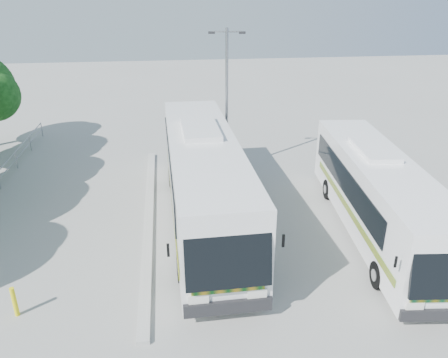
{
  "coord_description": "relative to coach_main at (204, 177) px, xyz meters",
  "views": [
    {
      "loc": [
        -1.27,
        -15.94,
        9.53
      ],
      "look_at": [
        1.19,
        2.15,
        1.58
      ],
      "focal_mm": 35.0,
      "sensor_mm": 36.0,
      "label": 1
    }
  ],
  "objects": [
    {
      "name": "ground",
      "position": [
        -0.19,
        -1.34,
        -2.09
      ],
      "size": [
        100.0,
        100.0,
        0.0
      ],
      "primitive_type": "plane",
      "color": "#999994",
      "rests_on": "ground"
    },
    {
      "name": "kerb_divider",
      "position": [
        -2.49,
        0.66,
        -2.01
      ],
      "size": [
        0.4,
        16.0,
        0.15
      ],
      "primitive_type": "cube",
      "color": "#B2B2AD",
      "rests_on": "ground"
    },
    {
      "name": "coach_main",
      "position": [
        0.0,
        0.0,
        0.0
      ],
      "size": [
        3.06,
        13.76,
        3.8
      ],
      "rotation": [
        0.0,
        0.0,
        0.02
      ],
      "color": "white",
      "rests_on": "ground"
    },
    {
      "name": "coach_adjacent",
      "position": [
        6.99,
        -2.05,
        -0.28
      ],
      "size": [
        3.66,
        12.03,
        3.29
      ],
      "rotation": [
        0.0,
        0.0,
        -0.11
      ],
      "color": "white",
      "rests_on": "ground"
    },
    {
      "name": "lamppost",
      "position": [
        1.81,
        5.67,
        2.2
      ],
      "size": [
        1.9,
        0.44,
        7.76
      ],
      "rotation": [
        0.0,
        0.0,
        -0.14
      ],
      "color": "gray",
      "rests_on": "ground"
    },
    {
      "name": "bollard",
      "position": [
        -6.49,
        -5.48,
        -1.56
      ],
      "size": [
        0.18,
        0.18,
        1.05
      ],
      "primitive_type": "cylinder",
      "rotation": [
        0.0,
        0.0,
        0.23
      ],
      "color": "yellow",
      "rests_on": "ground"
    }
  ]
}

